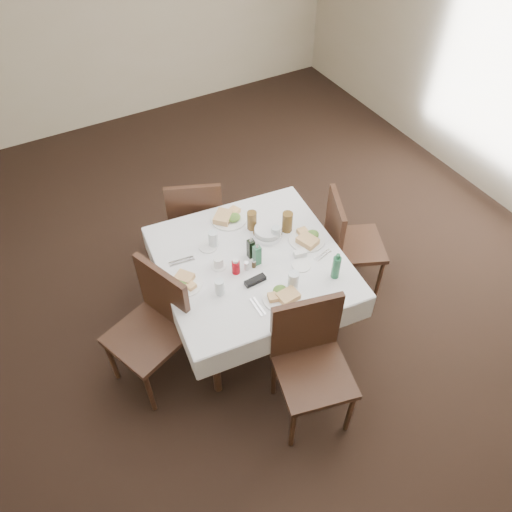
# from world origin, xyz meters

# --- Properties ---
(ground_plane) EXTENTS (7.00, 7.00, 0.00)m
(ground_plane) POSITION_xyz_m (0.00, 0.00, 0.00)
(ground_plane) COLOR black
(room_shell) EXTENTS (6.04, 7.04, 2.80)m
(room_shell) POSITION_xyz_m (0.00, 0.00, 1.71)
(room_shell) COLOR #BDAE8D
(room_shell) RESTS_ON ground
(dining_table) EXTENTS (1.45, 1.45, 0.76)m
(dining_table) POSITION_xyz_m (-0.02, -0.17, 0.68)
(dining_table) COLOR black
(dining_table) RESTS_ON ground
(chair_north) EXTENTS (0.59, 0.59, 0.96)m
(chair_north) POSITION_xyz_m (-0.10, 0.69, 0.55)
(chair_north) COLOR black
(chair_north) RESTS_ON ground
(chair_south) EXTENTS (0.57, 0.57, 1.01)m
(chair_south) POSITION_xyz_m (-0.02, -0.97, 0.58)
(chair_south) COLOR black
(chair_south) RESTS_ON ground
(chair_east) EXTENTS (0.59, 0.59, 0.95)m
(chair_east) POSITION_xyz_m (0.87, -0.16, 0.54)
(chair_east) COLOR black
(chair_east) RESTS_ON ground
(chair_west) EXTENTS (0.62, 0.62, 1.01)m
(chair_west) POSITION_xyz_m (-0.82, -0.20, 0.58)
(chair_west) COLOR black
(chair_west) RESTS_ON ground
(meal_north) EXTENTS (0.30, 0.30, 0.07)m
(meal_north) POSITION_xyz_m (0.03, 0.31, 0.79)
(meal_north) COLOR white
(meal_north) RESTS_ON dining_table
(meal_south) EXTENTS (0.27, 0.27, 0.06)m
(meal_south) POSITION_xyz_m (-0.01, -0.58, 0.78)
(meal_south) COLOR white
(meal_south) RESTS_ON dining_table
(meal_east) EXTENTS (0.28, 0.28, 0.06)m
(meal_east) POSITION_xyz_m (0.45, -0.20, 0.79)
(meal_east) COLOR white
(meal_east) RESTS_ON dining_table
(meal_west) EXTENTS (0.24, 0.24, 0.05)m
(meal_west) POSITION_xyz_m (-0.54, -0.15, 0.78)
(meal_west) COLOR white
(meal_west) RESTS_ON dining_table
(side_plate_a) EXTENTS (0.14, 0.14, 0.01)m
(side_plate_a) POSITION_xyz_m (-0.24, 0.11, 0.77)
(side_plate_a) COLOR white
(side_plate_a) RESTS_ON dining_table
(side_plate_b) EXTENTS (0.14, 0.14, 0.01)m
(side_plate_b) POSITION_xyz_m (0.26, -0.39, 0.77)
(side_plate_b) COLOR white
(side_plate_b) RESTS_ON dining_table
(water_n) EXTENTS (0.07, 0.07, 0.13)m
(water_n) POSITION_xyz_m (-0.20, 0.10, 0.83)
(water_n) COLOR silver
(water_n) RESTS_ON dining_table
(water_s) EXTENTS (0.08, 0.08, 0.14)m
(water_s) POSITION_xyz_m (0.11, -0.54, 0.83)
(water_s) COLOR silver
(water_s) RESTS_ON dining_table
(water_e) EXTENTS (0.07, 0.07, 0.12)m
(water_e) POSITION_xyz_m (0.24, -0.07, 0.82)
(water_e) COLOR silver
(water_e) RESTS_ON dining_table
(water_w) EXTENTS (0.07, 0.07, 0.12)m
(water_w) POSITION_xyz_m (-0.36, -0.34, 0.82)
(water_w) COLOR silver
(water_w) RESTS_ON dining_table
(iced_tea_a) EXTENTS (0.08, 0.08, 0.16)m
(iced_tea_a) POSITION_xyz_m (0.14, 0.13, 0.84)
(iced_tea_a) COLOR brown
(iced_tea_a) RESTS_ON dining_table
(iced_tea_b) EXTENTS (0.08, 0.08, 0.17)m
(iced_tea_b) POSITION_xyz_m (0.37, -0.02, 0.85)
(iced_tea_b) COLOR brown
(iced_tea_b) RESTS_ON dining_table
(bread_basket) EXTENTS (0.23, 0.23, 0.07)m
(bread_basket) POSITION_xyz_m (0.21, -0.01, 0.80)
(bread_basket) COLOR silver
(bread_basket) RESTS_ON dining_table
(oil_cruet_dark) EXTENTS (0.05, 0.05, 0.20)m
(oil_cruet_dark) POSITION_xyz_m (-0.01, -0.13, 0.85)
(oil_cruet_dark) COLOR black
(oil_cruet_dark) RESTS_ON dining_table
(oil_cruet_green) EXTENTS (0.05, 0.05, 0.21)m
(oil_cruet_green) POSITION_xyz_m (-0.00, -0.21, 0.85)
(oil_cruet_green) COLOR #256942
(oil_cruet_green) RESTS_ON dining_table
(ketchup_bottle) EXTENTS (0.06, 0.06, 0.13)m
(ketchup_bottle) POSITION_xyz_m (-0.18, -0.22, 0.82)
(ketchup_bottle) COLOR #B2020E
(ketchup_bottle) RESTS_ON dining_table
(salt_shaker) EXTENTS (0.03, 0.03, 0.07)m
(salt_shaker) POSITION_xyz_m (-0.10, -0.23, 0.80)
(salt_shaker) COLOR white
(salt_shaker) RESTS_ON dining_table
(pepper_shaker) EXTENTS (0.03, 0.03, 0.07)m
(pepper_shaker) POSITION_xyz_m (-0.04, -0.24, 0.80)
(pepper_shaker) COLOR #3F301A
(pepper_shaker) RESTS_ON dining_table
(coffee_mug) EXTENTS (0.11, 0.11, 0.08)m
(coffee_mug) POSITION_xyz_m (-0.26, -0.11, 0.80)
(coffee_mug) COLOR white
(coffee_mug) RESTS_ON dining_table
(sunglasses) EXTENTS (0.16, 0.06, 0.03)m
(sunglasses) POSITION_xyz_m (-0.10, -0.37, 0.78)
(sunglasses) COLOR black
(sunglasses) RESTS_ON dining_table
(green_bottle) EXTENTS (0.06, 0.06, 0.22)m
(green_bottle) POSITION_xyz_m (0.42, -0.59, 0.86)
(green_bottle) COLOR #256942
(green_bottle) RESTS_ON dining_table
(sugar_caddy) EXTENTS (0.10, 0.07, 0.05)m
(sugar_caddy) POSITION_xyz_m (0.31, -0.30, 0.79)
(sugar_caddy) COLOR white
(sugar_caddy) RESTS_ON dining_table
(cutlery_n) EXTENTS (0.09, 0.16, 0.01)m
(cutlery_n) POSITION_xyz_m (0.10, 0.27, 0.77)
(cutlery_n) COLOR silver
(cutlery_n) RESTS_ON dining_table
(cutlery_s) EXTENTS (0.04, 0.17, 0.01)m
(cutlery_s) POSITION_xyz_m (-0.19, -0.57, 0.77)
(cutlery_s) COLOR silver
(cutlery_s) RESTS_ON dining_table
(cutlery_e) EXTENTS (0.16, 0.07, 0.01)m
(cutlery_e) POSITION_xyz_m (0.46, -0.39, 0.77)
(cutlery_e) COLOR silver
(cutlery_e) RESTS_ON dining_table
(cutlery_w) EXTENTS (0.19, 0.07, 0.01)m
(cutlery_w) POSITION_xyz_m (-0.48, 0.06, 0.77)
(cutlery_w) COLOR silver
(cutlery_w) RESTS_ON dining_table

